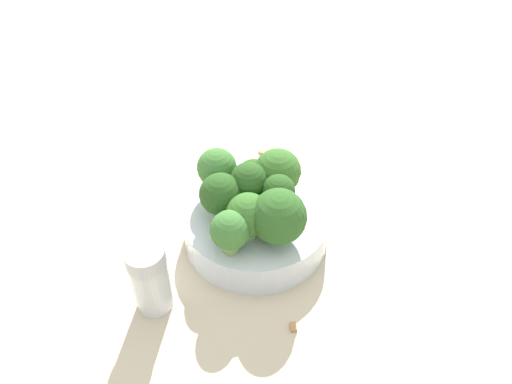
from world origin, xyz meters
The scene contains 14 objects.
ground_plane centered at (0.00, 0.00, 0.00)m, with size 3.00×3.00×0.00m, color beige.
bowl centered at (0.00, 0.00, 0.02)m, with size 0.16×0.16×0.04m, color silver.
broccoli_floret_0 centered at (0.02, 0.02, 0.07)m, with size 0.04×0.04×0.05m.
broccoli_floret_1 centered at (-0.01, 0.04, 0.07)m, with size 0.05×0.05×0.06m.
broccoli_floret_2 centered at (-0.02, -0.03, 0.07)m, with size 0.05×0.05×0.06m.
broccoli_floret_3 centered at (-0.03, 0.02, 0.07)m, with size 0.04×0.04×0.04m.
broccoli_floret_4 centered at (0.04, -0.01, 0.07)m, with size 0.06×0.06×0.06m.
broccoli_floret_5 centered at (-0.05, -0.01, 0.07)m, with size 0.04×0.04×0.06m.
broccoli_floret_6 centered at (-0.01, 0.00, 0.08)m, with size 0.04×0.04×0.06m.
broccoli_floret_7 centered at (0.02, -0.03, 0.07)m, with size 0.05×0.05×0.05m.
broccoli_floret_8 centered at (0.03, -0.05, 0.07)m, with size 0.04×0.04×0.05m.
pepper_shaker centered at (0.01, -0.14, 0.04)m, with size 0.04×0.04×0.08m.
almond_crumb_0 centered at (0.12, -0.04, 0.00)m, with size 0.01×0.01×0.01m, color #AD7F4C.
almond_crumb_1 centered at (-0.12, 0.10, 0.00)m, with size 0.01×0.00×0.01m, color #AD7F4C.
Camera 1 is at (0.31, -0.23, 0.44)m, focal length 35.00 mm.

